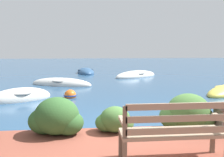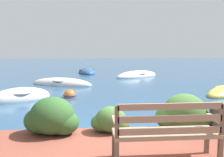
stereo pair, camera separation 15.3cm
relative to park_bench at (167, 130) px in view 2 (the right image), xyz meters
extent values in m
plane|color=navy|center=(-0.55, 1.68, -0.71)|extent=(80.00, 80.00, 0.00)
cube|color=brown|center=(-0.75, 0.26, -0.29)|extent=(0.06, 0.06, 0.40)
cube|color=brown|center=(0.75, 0.26, -0.29)|extent=(0.06, 0.06, 0.40)
cube|color=brown|center=(-0.75, -0.16, -0.29)|extent=(0.06, 0.06, 0.40)
cube|color=brown|center=(0.75, -0.16, -0.29)|extent=(0.06, 0.06, 0.40)
cube|color=gray|center=(0.00, 0.05, -0.06)|extent=(1.56, 0.48, 0.05)
cube|color=gray|center=(0.00, -0.16, 0.04)|extent=(1.48, 0.04, 0.09)
cube|color=gray|center=(0.00, -0.16, 0.22)|extent=(1.48, 0.04, 0.09)
cube|color=gray|center=(0.00, -0.16, 0.39)|extent=(1.48, 0.04, 0.09)
cube|color=brown|center=(-0.75, -0.16, 0.19)|extent=(0.06, 0.04, 0.45)
cube|color=brown|center=(0.75, -0.16, 0.19)|extent=(0.06, 0.04, 0.45)
cube|color=gray|center=(-0.75, 0.05, 0.14)|extent=(0.07, 0.43, 0.05)
cube|color=gray|center=(0.75, 0.05, 0.14)|extent=(0.07, 0.43, 0.05)
ellipsoid|color=#2D5628|center=(-1.85, 1.37, -0.12)|extent=(0.87, 0.78, 0.74)
ellipsoid|color=#2D5628|center=(-2.09, 1.44, -0.23)|extent=(0.65, 0.58, 0.52)
ellipsoid|color=#2D5628|center=(-1.63, 1.33, -0.25)|extent=(0.61, 0.55, 0.48)
ellipsoid|color=#426B33|center=(-0.71, 1.40, -0.22)|extent=(0.61, 0.55, 0.52)
ellipsoid|color=#426B33|center=(-0.88, 1.44, -0.30)|extent=(0.46, 0.41, 0.37)
ellipsoid|color=#426B33|center=(-0.56, 1.37, -0.32)|extent=(0.43, 0.39, 0.34)
ellipsoid|color=#426B33|center=(0.80, 1.38, -0.11)|extent=(0.89, 0.80, 0.76)
ellipsoid|color=#426B33|center=(0.55, 1.44, -0.22)|extent=(0.67, 0.60, 0.54)
ellipsoid|color=#426B33|center=(1.02, 1.33, -0.24)|extent=(0.62, 0.56, 0.49)
ellipsoid|color=silver|center=(-3.72, 5.84, -0.65)|extent=(2.44, 1.99, 0.79)
torus|color=gray|center=(-3.72, 5.84, -0.43)|extent=(1.35, 1.35, 0.07)
cube|color=#846647|center=(-3.42, 6.01, -0.46)|extent=(0.50, 0.72, 0.04)
cube|color=#846647|center=(-3.96, 5.69, -0.46)|extent=(0.50, 0.72, 0.04)
cube|color=#846647|center=(4.31, 6.19, -0.52)|extent=(0.63, 0.74, 0.04)
ellipsoid|color=silver|center=(-2.59, 9.37, -0.65)|extent=(3.40, 2.11, 0.67)
torus|color=gray|center=(-2.59, 9.37, -0.47)|extent=(1.28, 1.28, 0.07)
cube|color=#846647|center=(-3.05, 9.55, -0.50)|extent=(0.40, 0.76, 0.04)
cube|color=#846647|center=(-2.21, 9.22, -0.50)|extent=(0.40, 0.76, 0.04)
ellipsoid|color=silver|center=(1.93, 12.68, -0.65)|extent=(3.46, 2.87, 0.72)
torus|color=gray|center=(1.93, 12.68, -0.45)|extent=(1.68, 1.68, 0.07)
cube|color=#846647|center=(2.35, 12.96, -0.48)|extent=(0.63, 0.86, 0.04)
cube|color=#846647|center=(1.58, 12.45, -0.48)|extent=(0.63, 0.86, 0.04)
ellipsoid|color=#2D517A|center=(-1.39, 15.34, -0.65)|extent=(1.58, 2.93, 0.71)
torus|color=#2D4157|center=(-1.39, 15.34, -0.46)|extent=(1.36, 1.36, 0.07)
cube|color=#846647|center=(-1.33, 14.92, -0.49)|extent=(0.95, 0.26, 0.04)
cube|color=#846647|center=(-1.45, 15.68, -0.49)|extent=(0.95, 0.26, 0.04)
sphere|color=orange|center=(-1.93, 6.14, -0.62)|extent=(0.46, 0.46, 0.46)
torus|color=navy|center=(-1.93, 6.14, -0.62)|extent=(0.50, 0.50, 0.05)
camera|label=1|loc=(-1.24, -3.42, 1.20)|focal=40.00mm
camera|label=2|loc=(-1.09, -3.44, 1.20)|focal=40.00mm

